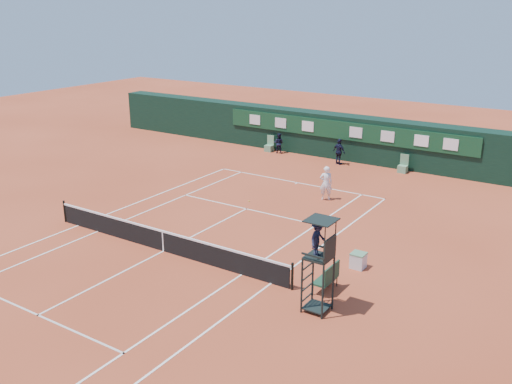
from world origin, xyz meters
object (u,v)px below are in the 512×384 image
cooler (358,260)px  player (326,183)px  umpire_chair (319,246)px  tennis_net (163,240)px  player_bench (328,277)px

cooler → player: size_ratio=0.34×
umpire_chair → cooler: 4.51m
cooler → tennis_net: bearing=-158.0°
player_bench → player: size_ratio=0.63×
cooler → player_bench: bearing=-93.1°
tennis_net → player: size_ratio=6.79×
tennis_net → player_bench: same height
player_bench → cooler: 2.50m
tennis_net → cooler: 8.31m
tennis_net → umpire_chair: bearing=-6.2°
tennis_net → player: 10.39m
player_bench → player: 10.53m
player → player_bench: bearing=85.5°
tennis_net → player_bench: 7.60m
tennis_net → player_bench: bearing=4.7°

